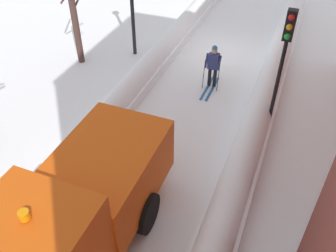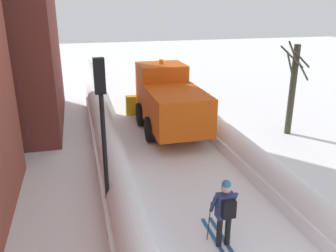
{
  "view_description": "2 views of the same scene",
  "coord_description": "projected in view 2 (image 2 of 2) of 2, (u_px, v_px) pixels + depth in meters",
  "views": [
    {
      "loc": [
        -3.26,
        15.23,
        8.29
      ],
      "look_at": [
        -0.13,
        7.32,
        1.27
      ],
      "focal_mm": 39.16,
      "sensor_mm": 36.0,
      "label": 1
    },
    {
      "loc": [
        -3.42,
        -3.84,
        5.7
      ],
      "look_at": [
        -0.53,
        7.18,
        1.66
      ],
      "focal_mm": 37.49,
      "sensor_mm": 36.0,
      "label": 2
    }
  ],
  "objects": [
    {
      "name": "ground_plane",
      "position": [
        163.0,
        140.0,
        15.34
      ],
      "size": [
        80.0,
        80.0,
        0.0
      ],
      "primitive_type": "plane",
      "color": "white"
    },
    {
      "name": "snowbank_left",
      "position": [
        106.0,
        136.0,
        14.6
      ],
      "size": [
        1.1,
        36.0,
        1.01
      ],
      "color": "white",
      "rests_on": "ground"
    },
    {
      "name": "plow_truck",
      "position": [
        169.0,
        100.0,
        15.98
      ],
      "size": [
        3.2,
        5.98,
        3.12
      ],
      "color": "#DB510F",
      "rests_on": "ground"
    },
    {
      "name": "traffic_light_pole",
      "position": [
        102.0,
        110.0,
        9.0
      ],
      "size": [
        0.28,
        0.42,
        4.41
      ],
      "color": "black",
      "rests_on": "ground"
    },
    {
      "name": "bare_tree_mid",
      "position": [
        293.0,
        87.0,
        15.4
      ],
      "size": [
        1.33,
        1.2,
        4.15
      ],
      "color": "#393A2C",
      "rests_on": "ground"
    },
    {
      "name": "skier",
      "position": [
        225.0,
        210.0,
        8.37
      ],
      "size": [
        0.62,
        1.8,
        1.81
      ],
      "color": "black",
      "rests_on": "ground"
    },
    {
      "name": "snowbank_right",
      "position": [
        216.0,
        128.0,
        15.82
      ],
      "size": [
        1.1,
        36.0,
        0.9
      ],
      "color": "white",
      "rests_on": "ground"
    }
  ]
}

